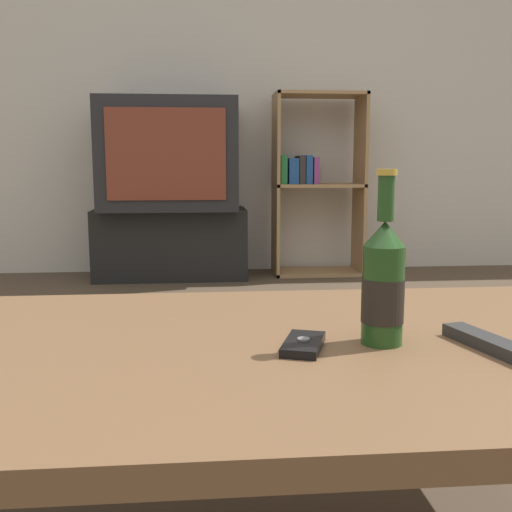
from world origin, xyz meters
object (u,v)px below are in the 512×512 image
object	(u,v)px
beer_bottle	(383,284)
television	(169,155)
cell_phone	(303,344)
bookshelf	(313,182)
tv_stand	(171,243)
remote_control	(490,344)

from	to	relation	value
beer_bottle	television	bearing A→B (deg)	99.82
cell_phone	television	bearing A→B (deg)	115.66
bookshelf	tv_stand	bearing A→B (deg)	-176.82
bookshelf	cell_phone	size ratio (longest dim) A/B	8.95
television	bookshelf	size ratio (longest dim) A/B	0.71
beer_bottle	remote_control	distance (m)	0.19
beer_bottle	cell_phone	bearing A→B (deg)	-173.10
tv_stand	television	size ratio (longest dim) A/B	1.14
cell_phone	remote_control	distance (m)	0.29
bookshelf	remote_control	size ratio (longest dim) A/B	5.91
tv_stand	remote_control	distance (m)	2.91
beer_bottle	bookshelf	bearing A→B (deg)	81.66
tv_stand	bookshelf	xyz separation A→B (m)	(0.90, 0.05, 0.38)
beer_bottle	remote_control	xyz separation A→B (m)	(0.16, -0.05, -0.09)
tv_stand	television	distance (m)	0.54
beer_bottle	cell_phone	xyz separation A→B (m)	(-0.13, -0.02, -0.09)
tv_stand	beer_bottle	xyz separation A→B (m)	(0.48, -2.79, 0.30)
tv_stand	remote_control	size ratio (longest dim) A/B	4.82
cell_phone	remote_control	size ratio (longest dim) A/B	0.66
cell_phone	tv_stand	bearing A→B (deg)	115.65
beer_bottle	remote_control	world-z (taller)	beer_bottle
television	beer_bottle	distance (m)	2.83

